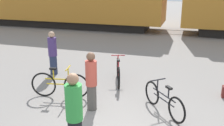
{
  "coord_description": "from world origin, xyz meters",
  "views": [
    {
      "loc": [
        1.24,
        -4.89,
        3.26
      ],
      "look_at": [
        -0.77,
        1.64,
        1.1
      ],
      "focal_mm": 42.0,
      "sensor_mm": 36.0,
      "label": 1
    }
  ],
  "objects": [
    {
      "name": "bicycle_maroon",
      "position": [
        -0.96,
        2.94,
        0.38
      ],
      "size": [
        0.6,
        1.66,
        0.89
      ],
      "color": "black",
      "rests_on": "ground_plane"
    },
    {
      "name": "rail_near",
      "position": [
        0.0,
        11.85,
        0.01
      ],
      "size": [
        69.74,
        0.07,
        0.01
      ],
      "primitive_type": "cube",
      "color": "#4C4238",
      "rests_on": "ground_plane"
    },
    {
      "name": "person_in_red",
      "position": [
        -1.11,
        0.93,
        0.8
      ],
      "size": [
        0.29,
        0.29,
        1.56
      ],
      "rotation": [
        0.0,
        0.0,
        4.17
      ],
      "color": "#514C47",
      "rests_on": "ground_plane"
    },
    {
      "name": "rail_far",
      "position": [
        0.0,
        13.29,
        0.01
      ],
      "size": [
        69.74,
        0.07,
        0.01
      ],
      "primitive_type": "cube",
      "color": "#4C4238",
      "rests_on": "ground_plane"
    },
    {
      "name": "person_in_purple",
      "position": [
        -3.43,
        3.1,
        0.79
      ],
      "size": [
        0.31,
        0.31,
        1.56
      ],
      "rotation": [
        0.0,
        0.0,
        2.64
      ],
      "color": "#283351",
      "rests_on": "ground_plane"
    },
    {
      "name": "bicycle_yellow",
      "position": [
        -2.26,
        1.36,
        0.39
      ],
      "size": [
        1.69,
        0.46,
        0.92
      ],
      "color": "black",
      "rests_on": "ground_plane"
    },
    {
      "name": "person_in_green",
      "position": [
        -0.73,
        -0.91,
        0.85
      ],
      "size": [
        0.32,
        0.32,
        1.68
      ],
      "rotation": [
        0.0,
        0.0,
        0.75
      ],
      "color": "black",
      "rests_on": "ground_plane"
    },
    {
      "name": "bicycle_black",
      "position": [
        0.71,
        1.3,
        0.35
      ],
      "size": [
        1.18,
        1.35,
        0.81
      ],
      "color": "black",
      "rests_on": "ground_plane"
    }
  ]
}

